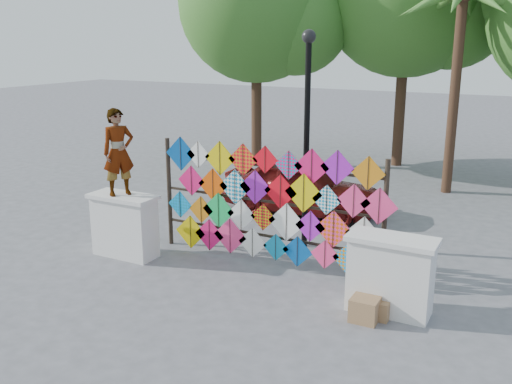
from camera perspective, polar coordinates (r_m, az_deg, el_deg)
ground at (r=10.72m, az=-0.88°, el=-8.43°), size 80.00×80.00×0.00m
parapet_left at (r=11.79m, az=-13.00°, el=-3.23°), size 1.40×0.65×1.28m
parapet_right at (r=9.40m, az=13.28°, el=-8.04°), size 1.40×0.65×1.28m
kite_rack at (r=10.87m, az=1.33°, el=-1.30°), size 4.93×0.24×2.40m
tree_west at (r=19.91m, az=0.36°, el=18.23°), size 5.85×5.20×8.01m
palm_tree at (r=16.84m, az=19.88°, el=16.51°), size 3.62×3.62×5.83m
vendor_woman at (r=11.45m, az=-13.59°, el=3.88°), size 0.67×0.75×1.71m
sedan at (r=14.42m, az=4.57°, el=0.55°), size 4.00×1.72×1.35m
lamppost at (r=11.62m, az=5.12°, el=7.18°), size 0.28×0.28×4.46m
cardboard_box_near at (r=9.23m, az=10.82°, el=-11.47°), size 0.43×0.38×0.38m
cardboard_box_far at (r=9.39m, az=12.14°, el=-11.33°), size 0.37×0.34×0.31m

